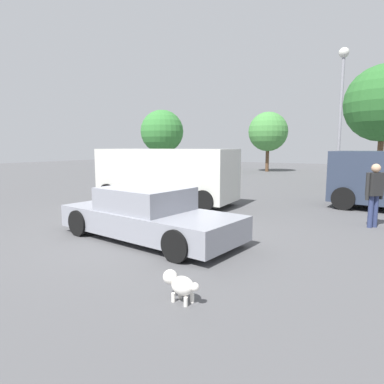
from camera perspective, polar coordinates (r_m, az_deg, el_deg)
The scene contains 9 objects.
ground_plane at distance 8.48m, azimuth -7.67°, elevation -7.31°, with size 80.00×80.00×0.00m, color #515154.
sedan_foreground at distance 8.07m, azimuth -7.48°, elevation -3.94°, with size 4.73×2.33×1.23m.
dog at distance 4.93m, azimuth -2.10°, elevation -15.30°, with size 0.63×0.31×0.42m.
van_white at distance 12.98m, azimuth -4.41°, elevation 3.04°, with size 5.45×2.43×2.11m.
pedestrian at distance 10.30m, azimuth 28.56°, elevation 0.35°, with size 0.44×0.46×1.74m.
light_post_mid at distance 17.00m, azimuth 24.02°, elevation 14.56°, with size 0.44×0.44×6.53m.
tree_back_left at distance 30.89m, azimuth 12.78°, elevation 9.94°, with size 3.45×3.45×5.26m.
tree_back_right at distance 32.73m, azimuth -5.11°, elevation 10.17°, with size 4.08×4.08×5.69m.
tree_far_right at distance 21.01m, azimuth 29.77°, elevation 12.91°, with size 4.03×4.03×6.50m.
Camera 1 is at (5.14, -6.39, 2.18)m, focal length 31.44 mm.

